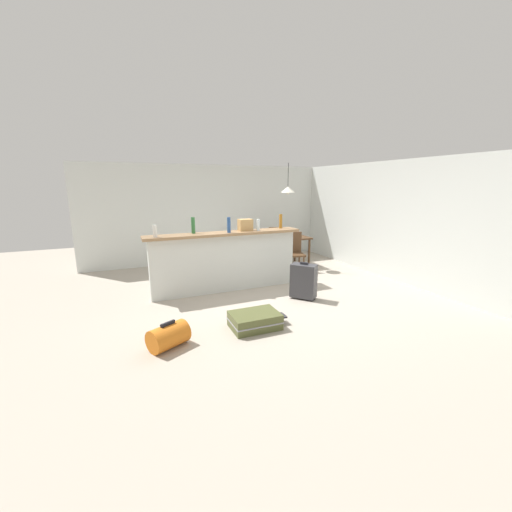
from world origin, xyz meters
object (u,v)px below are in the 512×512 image
(bottle_white, at_px, (155,231))
(suitcase_upright_charcoal, at_px, (304,281))
(grocery_bag, at_px, (245,225))
(dining_table, at_px, (285,241))
(bottle_clear, at_px, (258,225))
(duffel_bag_orange, at_px, (169,336))
(bottle_amber, at_px, (281,221))
(bottle_green, at_px, (193,225))
(dining_chair_far_side, at_px, (275,242))
(pendant_lamp, at_px, (288,189))
(dining_chair_near_partition, at_px, (294,250))
(bottle_blue, at_px, (229,225))
(suitcase_flat_olive, at_px, (255,320))

(bottle_white, height_order, suitcase_upright_charcoal, bottle_white)
(grocery_bag, bearing_deg, dining_table, 37.13)
(bottle_clear, height_order, duffel_bag_orange, bottle_clear)
(dining_table, bearing_deg, bottle_amber, -123.27)
(bottle_green, relative_size, bottle_clear, 1.36)
(grocery_bag, bearing_deg, dining_chair_far_side, 48.10)
(bottle_clear, xyz_separation_m, bottle_amber, (0.56, 0.15, 0.03))
(bottle_white, height_order, pendant_lamp, pendant_lamp)
(dining_chair_near_partition, bearing_deg, duffel_bag_orange, -142.93)
(bottle_blue, xyz_separation_m, dining_chair_far_side, (1.90, 1.84, -0.76))
(bottle_green, height_order, suitcase_upright_charcoal, bottle_green)
(bottle_green, bearing_deg, duffel_bag_orange, -112.50)
(dining_chair_near_partition, bearing_deg, bottle_blue, -158.54)
(bottle_blue, relative_size, dining_table, 0.26)
(pendant_lamp, relative_size, suitcase_flat_olive, 0.87)
(bottle_amber, height_order, suitcase_flat_olive, bottle_amber)
(bottle_white, xyz_separation_m, duffel_bag_orange, (-0.10, -1.72, -1.09))
(bottle_amber, xyz_separation_m, suitcase_upright_charcoal, (-0.08, -1.06, -0.95))
(bottle_white, bearing_deg, dining_chair_far_side, 29.83)
(suitcase_upright_charcoal, bearing_deg, dining_chair_far_side, 73.17)
(bottle_white, xyz_separation_m, dining_chair_far_side, (3.21, 1.84, -0.73))
(bottle_green, relative_size, suitcase_flat_olive, 0.35)
(grocery_bag, xyz_separation_m, duffel_bag_orange, (-1.78, -1.86, -1.10))
(bottle_amber, relative_size, dining_table, 0.26)
(bottle_amber, bearing_deg, suitcase_flat_olive, -126.86)
(dining_table, bearing_deg, bottle_white, -158.02)
(grocery_bag, relative_size, dining_table, 0.24)
(grocery_bag, height_order, suitcase_upright_charcoal, grocery_bag)
(bottle_amber, xyz_separation_m, dining_table, (0.74, 1.13, -0.63))
(bottle_blue, height_order, grocery_bag, bottle_blue)
(bottle_white, xyz_separation_m, bottle_green, (0.68, 0.17, 0.04))
(dining_table, relative_size, pendant_lamp, 1.52)
(bottle_clear, xyz_separation_m, pendant_lamp, (1.30, 1.19, 0.65))
(bottle_amber, distance_m, suitcase_flat_olive, 2.53)
(bottle_clear, bearing_deg, suitcase_flat_olive, -115.46)
(bottle_green, distance_m, suitcase_upright_charcoal, 2.22)
(bottle_amber, height_order, pendant_lamp, pendant_lamp)
(duffel_bag_orange, bearing_deg, grocery_bag, 46.21)
(suitcase_flat_olive, height_order, suitcase_upright_charcoal, suitcase_upright_charcoal)
(bottle_white, height_order, dining_chair_near_partition, bottle_white)
(bottle_blue, height_order, pendant_lamp, pendant_lamp)
(dining_chair_near_partition, xyz_separation_m, pendant_lamp, (0.07, 0.49, 1.37))
(dining_table, height_order, suitcase_upright_charcoal, dining_table)
(suitcase_upright_charcoal, bearing_deg, bottle_clear, 117.76)
(dining_table, bearing_deg, bottle_blue, -145.78)
(dining_table, bearing_deg, duffel_bag_orange, -137.65)
(bottle_amber, distance_m, dining_chair_far_side, 1.99)
(bottle_blue, distance_m, grocery_bag, 0.41)
(bottle_blue, height_order, suitcase_upright_charcoal, bottle_blue)
(grocery_bag, xyz_separation_m, dining_chair_far_side, (1.52, 1.70, -0.73))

